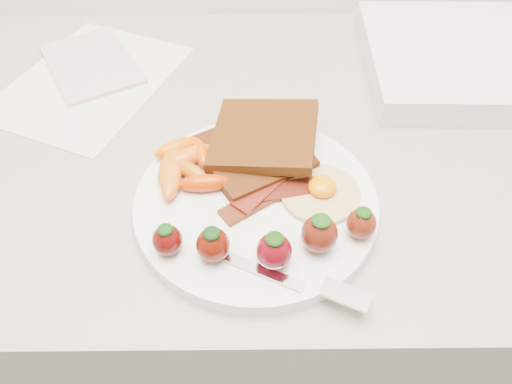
{
  "coord_description": "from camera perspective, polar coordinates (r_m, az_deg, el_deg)",
  "views": [
    {
      "loc": [
        0.0,
        1.2,
        1.33
      ],
      "look_at": [
        0.0,
        1.57,
        0.93
      ],
      "focal_mm": 35.0,
      "sensor_mm": 36.0,
      "label": 1
    }
  ],
  "objects": [
    {
      "name": "fork",
      "position": [
        0.49,
        4.25,
        -9.84
      ],
      "size": [
        0.17,
        0.08,
        0.0
      ],
      "color": "silver",
      "rests_on": "plate"
    },
    {
      "name": "plate",
      "position": [
        0.56,
        0.0,
        -1.3
      ],
      "size": [
        0.27,
        0.27,
        0.02
      ],
      "primitive_type": "cylinder",
      "color": "white",
      "rests_on": "counter"
    },
    {
      "name": "baby_carrots",
      "position": [
        0.58,
        -8.21,
        3.03
      ],
      "size": [
        0.1,
        0.11,
        0.02
      ],
      "color": "#DA5914",
      "rests_on": "plate"
    },
    {
      "name": "fried_egg",
      "position": [
        0.56,
        7.41,
        0.06
      ],
      "size": [
        0.12,
        0.12,
        0.02
      ],
      "color": "beige",
      "rests_on": "plate"
    },
    {
      "name": "bacon_strips",
      "position": [
        0.55,
        1.3,
        0.04
      ],
      "size": [
        0.11,
        0.1,
        0.01
      ],
      "color": "#4A180D",
      "rests_on": "plate"
    },
    {
      "name": "counter",
      "position": [
        1.01,
        -0.33,
        -12.57
      ],
      "size": [
        2.0,
        0.6,
        0.9
      ],
      "primitive_type": "cube",
      "color": "gray",
      "rests_on": "ground"
    },
    {
      "name": "toast_upper",
      "position": [
        0.59,
        0.95,
        6.53
      ],
      "size": [
        0.14,
        0.14,
        0.03
      ],
      "primitive_type": "cube",
      "rotation": [
        0.0,
        -0.1,
        -0.15
      ],
      "color": "#371F03",
      "rests_on": "toast_lower"
    },
    {
      "name": "appliance",
      "position": [
        0.82,
        24.29,
        13.69
      ],
      "size": [
        0.34,
        0.27,
        0.04
      ],
      "primitive_type": "cube",
      "rotation": [
        0.0,
        0.0,
        -0.02
      ],
      "color": "silver",
      "rests_on": "counter"
    },
    {
      "name": "notepad",
      "position": [
        0.81,
        -18.29,
        13.75
      ],
      "size": [
        0.18,
        0.2,
        0.01
      ],
      "primitive_type": "cube",
      "rotation": [
        0.0,
        0.0,
        0.5
      ],
      "color": "#D7A8B1",
      "rests_on": "paper_sheet"
    },
    {
      "name": "paper_sheet",
      "position": [
        0.78,
        -18.45,
        11.92
      ],
      "size": [
        0.29,
        0.33,
        0.0
      ],
      "primitive_type": "cube",
      "rotation": [
        0.0,
        0.0,
        -0.41
      ],
      "color": "white",
      "rests_on": "counter"
    },
    {
      "name": "strawberries",
      "position": [
        0.49,
        1.86,
        -5.37
      ],
      "size": [
        0.22,
        0.07,
        0.05
      ],
      "color": "#480706",
      "rests_on": "plate"
    },
    {
      "name": "toast_lower",
      "position": [
        0.59,
        -0.41,
        4.43
      ],
      "size": [
        0.16,
        0.16,
        0.01
      ],
      "primitive_type": "cube",
      "rotation": [
        0.0,
        0.0,
        0.52
      ],
      "color": "black",
      "rests_on": "plate"
    }
  ]
}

